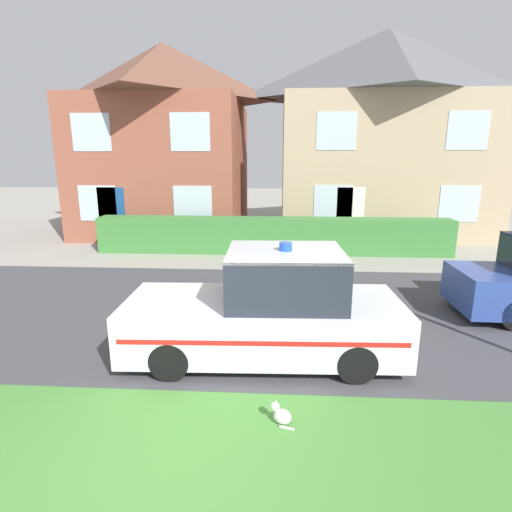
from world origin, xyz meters
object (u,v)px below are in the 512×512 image
house_left (166,139)px  house_right (383,133)px  police_car (269,311)px  cat (281,415)px

house_left → house_right: bearing=-1.1°
police_car → cat: police_car is taller
police_car → house_right: 12.77m
house_right → house_left: bearing=178.9°
cat → house_left: bearing=-53.5°
cat → house_right: house_right is taller
police_car → cat: 1.81m
cat → house_left: house_left is taller
house_right → police_car: bearing=-110.6°
cat → police_car: bearing=-67.1°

